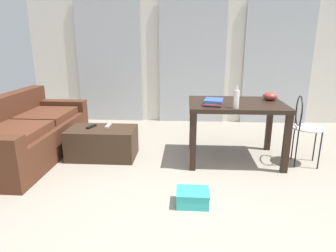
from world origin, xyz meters
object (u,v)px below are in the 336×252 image
(tv_remote_secondary, at_px, (108,126))
(shoebox, at_px, (193,197))
(craft_table, at_px, (236,111))
(bowl, at_px, (270,96))
(wire_chair, at_px, (304,122))
(tv_remote_primary, at_px, (91,127))
(coffee_table, at_px, (103,143))
(book_stack, at_px, (213,102))
(couch, at_px, (26,134))
(bottle_near, at_px, (236,99))

(tv_remote_secondary, xyz_separation_m, shoebox, (1.10, -1.20, -0.33))
(craft_table, relative_size, bowl, 6.49)
(wire_chair, height_order, tv_remote_primary, wire_chair)
(coffee_table, bearing_deg, book_stack, -4.61)
(wire_chair, bearing_deg, craft_table, 173.31)
(coffee_table, xyz_separation_m, tv_remote_primary, (-0.15, 0.04, 0.21))
(couch, distance_m, bottle_near, 2.71)
(book_stack, bearing_deg, wire_chair, 3.51)
(shoebox, bearing_deg, couch, 153.72)
(tv_remote_secondary, bearing_deg, bottle_near, -10.86)
(couch, bearing_deg, shoebox, -26.28)
(coffee_table, relative_size, craft_table, 0.74)
(bowl, bearing_deg, tv_remote_secondary, -176.67)
(wire_chair, xyz_separation_m, bowl, (-0.35, 0.26, 0.26))
(bottle_near, bearing_deg, tv_remote_secondary, 166.38)
(coffee_table, bearing_deg, bottle_near, -9.96)
(craft_table, xyz_separation_m, bowl, (0.45, 0.17, 0.16))
(bottle_near, bearing_deg, tv_remote_primary, 169.52)
(bottle_near, bearing_deg, shoebox, -120.59)
(craft_table, xyz_separation_m, tv_remote_secondary, (-1.64, 0.05, -0.24))
(book_stack, bearing_deg, tv_remote_secondary, 171.21)
(bottle_near, distance_m, tv_remote_secondary, 1.69)
(wire_chair, relative_size, tv_remote_primary, 5.18)
(book_stack, bearing_deg, craft_table, 28.64)
(tv_remote_secondary, distance_m, shoebox, 1.66)
(couch, xyz_separation_m, bowl, (3.15, 0.25, 0.50))
(coffee_table, distance_m, craft_table, 1.76)
(wire_chair, bearing_deg, shoebox, -141.82)
(bowl, xyz_separation_m, shoebox, (-0.99, -1.32, -0.73))
(couch, bearing_deg, craft_table, 1.81)
(coffee_table, height_order, craft_table, craft_table)
(book_stack, height_order, tv_remote_secondary, book_stack)
(book_stack, bearing_deg, tv_remote_primary, 174.27)
(couch, xyz_separation_m, tv_remote_primary, (0.85, 0.08, 0.10))
(wire_chair, height_order, bottle_near, bottle_near)
(wire_chair, xyz_separation_m, tv_remote_secondary, (-2.44, 0.14, -0.13))
(book_stack, distance_m, shoebox, 1.24)
(book_stack, bearing_deg, shoebox, -104.00)
(wire_chair, distance_m, book_stack, 1.13)
(book_stack, height_order, shoebox, book_stack)
(bowl, xyz_separation_m, tv_remote_secondary, (-2.09, -0.12, -0.40))
(craft_table, relative_size, tv_remote_primary, 7.04)
(tv_remote_primary, bearing_deg, craft_table, 19.84)
(couch, distance_m, craft_table, 2.72)
(shoebox, bearing_deg, bowl, 53.07)
(craft_table, bearing_deg, wire_chair, -6.69)
(couch, xyz_separation_m, shoebox, (2.16, -1.07, -0.23))
(coffee_table, bearing_deg, couch, -177.87)
(coffee_table, xyz_separation_m, craft_table, (1.70, 0.05, 0.44))
(couch, height_order, book_stack, book_stack)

